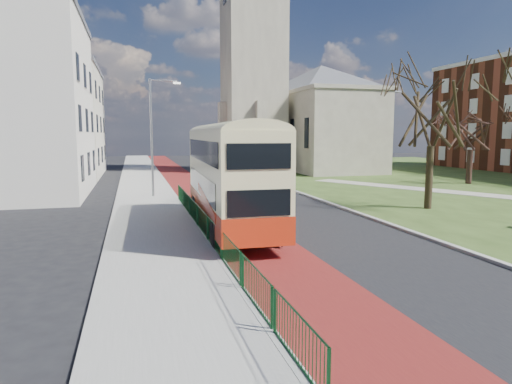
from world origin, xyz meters
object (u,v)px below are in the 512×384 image
object	(u,v)px
winter_tree_near	(433,96)
winter_tree_far	(472,123)
streetlamp	(154,131)
bus	(230,172)

from	to	relation	value
winter_tree_near	winter_tree_far	size ratio (longest dim) A/B	1.22
streetlamp	bus	xyz separation A→B (m)	(2.82, -11.81, -1.90)
streetlamp	bus	bearing A→B (deg)	-76.56
bus	winter_tree_far	xyz separation A→B (m)	(24.38, 13.41, 2.68)
streetlamp	winter_tree_near	size ratio (longest dim) A/B	0.85
streetlamp	bus	world-z (taller)	streetlamp
streetlamp	bus	size ratio (longest dim) A/B	0.70
bus	winter_tree_far	size ratio (longest dim) A/B	1.47
bus	winter_tree_near	bearing A→B (deg)	13.65
winter_tree_near	streetlamp	bearing A→B (deg)	149.01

